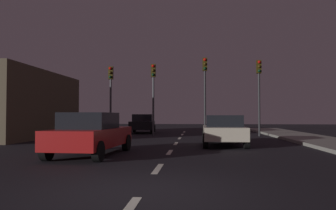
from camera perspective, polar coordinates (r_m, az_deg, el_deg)
The scene contains 15 objects.
ground_plane at distance 13.01m, azimuth 0.51°, elevation -8.04°, with size 80.00×80.00×0.00m, color black.
lane_stripe_second at distance 8.67m, azimuth -1.78°, elevation -11.13°, with size 0.16×1.60×0.01m, color silver.
lane_stripe_third at distance 12.42m, azimuth 0.30°, elevation -8.32°, with size 0.16×1.60×0.01m, color silver.
lane_stripe_fourth at distance 16.19m, azimuth 1.40°, elevation -6.81°, with size 0.16×1.60×0.01m, color silver.
lane_stripe_fifth at distance 19.97m, azimuth 2.08°, elevation -5.87°, with size 0.16×1.60×0.01m, color silver.
lane_stripe_sixth at distance 23.76m, azimuth 2.54°, elevation -5.23°, with size 0.16×1.60×0.01m, color silver.
lane_stripe_seventh at distance 27.55m, azimuth 2.88°, elevation -4.76°, with size 0.16×1.60×0.01m, color silver.
traffic_signal_far_left at distance 23.14m, azimuth -10.09°, elevation 3.14°, with size 0.32×0.38×4.86m.
traffic_signal_center_left at distance 22.55m, azimuth -2.61°, elevation 3.45°, with size 0.32×0.38×4.98m.
traffic_signal_center_right at distance 22.39m, azimuth 6.53°, elevation 4.15°, with size 0.32×0.38×5.38m.
traffic_signal_far_right at distance 22.77m, azimuth 15.77°, elevation 3.75°, with size 0.32×0.38×5.16m.
car_stopped_ahead at distance 15.40m, azimuth 9.75°, elevation -4.35°, with size 1.98×4.17×1.41m.
car_adjacent_lane at distance 11.72m, azimuth -13.41°, elevation -4.93°, with size 2.07×4.39×1.50m.
car_oncoming_far at distance 26.09m, azimuth -4.49°, elevation -3.27°, with size 2.14×4.07×1.50m.
storefront_left at distance 22.74m, azimuth -26.42°, elevation 0.02°, with size 5.67×9.57×4.14m, color brown.
Camera 1 is at (1.00, -5.90, 1.40)m, focal length 34.53 mm.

